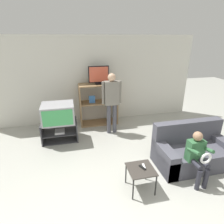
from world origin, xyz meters
The scene contains 12 objects.
ground_plane centered at (0.00, 0.00, 0.00)m, with size 18.00×18.00×0.00m, color #ADADA3.
wall_back centered at (0.00, 3.76, 1.30)m, with size 6.40×0.06×2.60m.
tv_stand centered at (-1.09, 2.65, 0.25)m, with size 0.90×0.57×0.51m.
television_main centered at (-1.08, 2.64, 0.75)m, with size 0.78×0.65×0.48m.
media_shelf centered at (0.07, 3.44, 0.64)m, with size 1.13×0.50×1.25m.
television_flat centered at (0.10, 3.44, 1.50)m, with size 0.59×0.20×0.52m.
snack_table centered at (0.33, 0.53, 0.38)m, with size 0.45×0.45×0.43m.
remote_control_black centered at (0.36, 0.54, 0.44)m, with size 0.04×0.14×0.02m, color black.
remote_control_white centered at (0.39, 0.56, 0.44)m, with size 0.04×0.14×0.02m, color silver.
couch centered at (1.66, 0.99, 0.29)m, with size 1.56×0.81×0.87m.
person_standing_adult centered at (0.32, 2.74, 1.02)m, with size 0.53×0.20×1.68m.
person_seated_child centered at (1.39, 0.51, 0.58)m, with size 0.33×0.43×0.98m.
Camera 1 is at (-0.75, -1.90, 2.51)m, focal length 30.00 mm.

